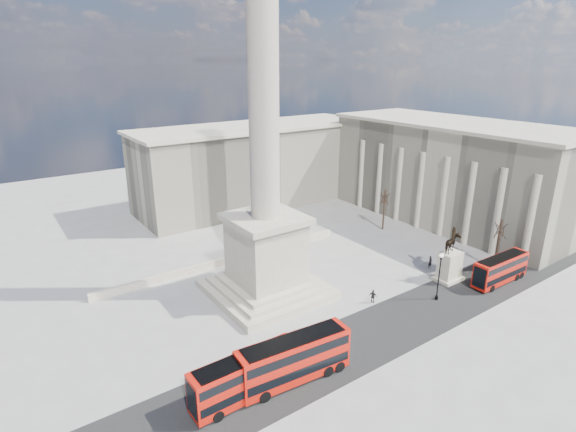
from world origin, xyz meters
The scene contains 17 objects.
ground centered at (0.00, 0.00, 0.00)m, with size 180.00×180.00×0.00m, color #A3A19B.
asphalt_road centered at (5.00, -10.00, 0.00)m, with size 120.00×9.00×0.01m, color #272727.
nelsons_column centered at (0.00, 5.00, 12.92)m, with size 14.00×14.00×49.85m.
balustrade_wall centered at (0.00, 16.00, 0.55)m, with size 40.00×0.60×1.10m, color beige.
building_east centered at (45.00, 10.00, 9.32)m, with size 19.00×46.00×18.60m.
building_northeast centered at (20.00, 40.00, 8.32)m, with size 51.00×17.00×16.60m.
red_bus_a centered at (-12.01, -10.43, 2.24)m, with size 10.57×2.60×4.28m.
red_bus_b centered at (-7.15, -11.05, 2.42)m, with size 11.55×3.58×4.61m.
red_bus_c centered at (27.82, -11.14, 2.05)m, with size 9.67×2.49×3.90m.
victorian_lamp centered at (16.84, -9.15, 3.82)m, with size 0.56×0.56×6.48m.
equestrian_statue centered at (22.70, -6.59, 2.76)m, with size 3.81×2.86×7.99m.
bare_tree_near centered at (31.35, -8.33, 6.39)m, with size 1.85×1.85×8.11m.
bare_tree_mid centered at (36.94, 2.11, 5.99)m, with size 2.00×2.00×7.60m.
bare_tree_far centered at (30.04, 12.75, 6.15)m, with size 1.91×1.91×7.81m.
pedestrian_walking centered at (23.77, -2.67, 0.96)m, with size 0.70×0.46×1.92m, color black.
pedestrian_standing centered at (21.52, -5.63, 0.77)m, with size 0.75×0.58×1.54m, color black.
pedestrian_crossing centered at (9.56, -5.00, 0.91)m, with size 1.07×0.44×1.82m, color black.
Camera 1 is at (-28.21, -39.87, 29.16)m, focal length 28.00 mm.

